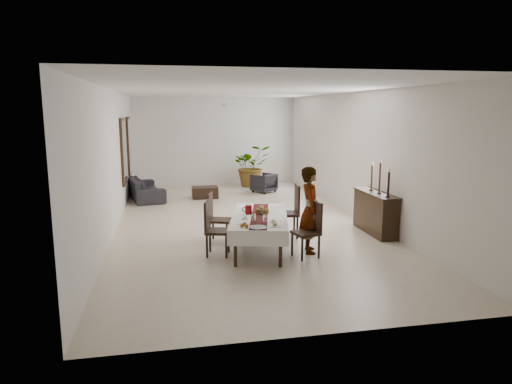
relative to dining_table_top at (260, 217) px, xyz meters
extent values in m
cube|color=beige|center=(0.03, 2.41, -0.66)|extent=(6.00, 12.00, 0.00)
cube|color=white|center=(0.03, 2.41, 2.54)|extent=(6.00, 12.00, 0.02)
cube|color=silver|center=(0.03, 8.41, 0.94)|extent=(6.00, 0.02, 3.20)
cube|color=silver|center=(0.03, -3.59, 0.94)|extent=(6.00, 0.02, 3.20)
cube|color=silver|center=(-2.97, 2.41, 0.94)|extent=(0.02, 12.00, 3.20)
cube|color=silver|center=(3.03, 2.41, 0.94)|extent=(0.02, 12.00, 3.20)
cube|color=black|center=(0.00, 0.00, 0.00)|extent=(1.38, 2.33, 0.05)
cylinder|color=black|center=(-0.63, -0.91, -0.34)|extent=(0.08, 0.08, 0.63)
cylinder|color=black|center=(0.15, -1.10, -0.34)|extent=(0.08, 0.08, 0.63)
cylinder|color=black|center=(-0.15, 1.10, -0.34)|extent=(0.08, 0.08, 0.63)
cylinder|color=black|center=(0.63, 0.91, -0.34)|extent=(0.08, 0.08, 0.63)
cube|color=white|center=(0.00, 0.00, 0.03)|extent=(1.58, 2.52, 0.01)
cube|color=white|center=(-0.52, 0.12, -0.10)|extent=(0.55, 2.28, 0.27)
cube|color=white|center=(0.52, -0.12, -0.10)|extent=(0.55, 2.28, 0.27)
cube|color=white|center=(-0.27, -1.13, -0.10)|extent=(1.04, 0.25, 0.27)
cube|color=silver|center=(0.27, 1.13, -0.10)|extent=(1.04, 0.25, 0.27)
cube|color=#4F1716|center=(0.00, 0.00, 0.03)|extent=(0.83, 2.28, 0.00)
cylinder|color=maroon|center=(-0.19, 0.18, 0.12)|extent=(0.16, 0.16, 0.18)
torus|color=maroon|center=(-0.26, 0.20, 0.12)|extent=(0.11, 0.04, 0.11)
cylinder|color=white|center=(-0.03, -0.60, 0.11)|extent=(0.06, 0.06, 0.15)
cylinder|color=white|center=(-0.20, -0.46, 0.11)|extent=(0.06, 0.06, 0.15)
cylinder|color=silver|center=(0.05, 0.03, 0.11)|extent=(0.06, 0.06, 0.15)
cylinder|color=silver|center=(0.14, -0.59, 0.06)|extent=(0.08, 0.08, 0.05)
cylinder|color=silver|center=(0.14, -0.59, 0.04)|extent=(0.14, 0.14, 0.01)
cylinder|color=white|center=(-0.34, -0.25, 0.06)|extent=(0.08, 0.08, 0.05)
cylinder|color=silver|center=(-0.34, -0.25, 0.04)|extent=(0.14, 0.14, 0.01)
cylinder|color=silver|center=(0.10, -0.86, 0.04)|extent=(0.22, 0.22, 0.01)
sphere|color=tan|center=(0.10, -0.86, 0.06)|extent=(0.08, 0.08, 0.08)
cylinder|color=white|center=(-0.42, -0.60, 0.04)|extent=(0.22, 0.22, 0.01)
cylinder|color=white|center=(-0.17, 0.55, 0.04)|extent=(0.22, 0.22, 0.01)
cylinder|color=#424247|center=(-0.22, -0.93, 0.04)|extent=(0.33, 0.33, 0.02)
cylinder|color=brown|center=(-0.42, -0.91, 0.07)|extent=(0.06, 0.06, 0.07)
cylinder|color=#825A13|center=(-0.49, -0.83, 0.07)|extent=(0.06, 0.06, 0.07)
cylinder|color=brown|center=(-0.43, -0.76, 0.07)|extent=(0.06, 0.06, 0.07)
cylinder|color=brown|center=(0.10, 0.21, 0.08)|extent=(0.27, 0.27, 0.09)
sphere|color=#A41014|center=(0.13, 0.22, 0.15)|extent=(0.08, 0.08, 0.08)
sphere|color=olive|center=(0.07, 0.25, 0.15)|extent=(0.07, 0.07, 0.07)
sphere|color=gold|center=(0.09, 0.17, 0.15)|extent=(0.08, 0.08, 0.08)
cube|color=black|center=(0.75, -0.64, -0.19)|extent=(0.55, 0.55, 0.05)
cylinder|color=black|center=(0.98, -0.77, -0.44)|extent=(0.05, 0.05, 0.44)
cylinder|color=black|center=(0.88, -0.41, -0.44)|extent=(0.05, 0.05, 0.44)
cylinder|color=black|center=(0.62, -0.86, -0.44)|extent=(0.05, 0.05, 0.44)
cylinder|color=black|center=(0.53, -0.51, -0.44)|extent=(0.05, 0.05, 0.44)
cube|color=black|center=(0.95, -0.58, 0.11)|extent=(0.15, 0.44, 0.57)
cube|color=black|center=(0.77, 0.81, -0.15)|extent=(0.54, 0.54, 0.06)
cylinder|color=black|center=(0.95, 0.58, -0.42)|extent=(0.05, 0.05, 0.48)
cylinder|color=black|center=(1.00, 0.98, -0.42)|extent=(0.05, 0.05, 0.48)
cylinder|color=black|center=(0.55, 0.63, -0.42)|extent=(0.05, 0.05, 0.48)
cylinder|color=black|center=(0.60, 1.03, -0.42)|extent=(0.05, 0.05, 0.48)
cube|color=black|center=(1.00, 0.78, 0.19)|extent=(0.10, 0.49, 0.62)
cube|color=black|center=(-0.85, -0.19, -0.19)|extent=(0.54, 0.54, 0.05)
cylinder|color=black|center=(-0.98, 0.03, -0.44)|extent=(0.05, 0.05, 0.44)
cylinder|color=black|center=(-1.08, -0.33, -0.44)|extent=(0.05, 0.05, 0.44)
cylinder|color=black|center=(-0.63, -0.06, -0.44)|extent=(0.05, 0.05, 0.44)
cylinder|color=black|center=(-0.72, -0.42, -0.44)|extent=(0.05, 0.05, 0.44)
cube|color=black|center=(-1.05, -0.14, 0.11)|extent=(0.15, 0.44, 0.57)
cube|color=black|center=(-0.71, 0.73, -0.20)|extent=(0.54, 0.54, 0.05)
cylinder|color=black|center=(-0.83, 0.95, -0.44)|extent=(0.05, 0.05, 0.43)
cylinder|color=black|center=(-0.93, 0.61, -0.44)|extent=(0.05, 0.05, 0.43)
cylinder|color=black|center=(-0.49, 0.85, -0.44)|extent=(0.05, 0.05, 0.43)
cylinder|color=black|center=(-0.59, 0.51, -0.44)|extent=(0.05, 0.05, 0.43)
cube|color=black|center=(-0.90, 0.79, 0.09)|extent=(0.16, 0.43, 0.55)
imported|color=#95999D|center=(0.93, -0.34, 0.18)|extent=(0.50, 0.67, 1.68)
cube|color=black|center=(2.81, 0.72, -0.21)|extent=(0.40, 1.50, 0.90)
cube|color=black|center=(2.81, 0.72, 0.25)|extent=(0.44, 1.55, 0.03)
cylinder|color=black|center=(2.81, 0.17, 0.28)|extent=(0.10, 0.10, 0.03)
cylinder|color=black|center=(2.81, 0.17, 0.55)|extent=(0.05, 0.05, 0.50)
cylinder|color=beige|center=(2.81, 0.17, 0.84)|extent=(0.04, 0.04, 0.08)
cylinder|color=black|center=(2.81, 0.57, 0.28)|extent=(0.10, 0.10, 0.03)
cylinder|color=black|center=(2.81, 0.57, 0.62)|extent=(0.05, 0.05, 0.65)
cylinder|color=beige|center=(2.81, 0.57, 0.99)|extent=(0.04, 0.04, 0.08)
cylinder|color=black|center=(2.81, 0.97, 0.28)|extent=(0.10, 0.10, 0.03)
cylinder|color=black|center=(2.81, 0.97, 0.57)|extent=(0.05, 0.05, 0.55)
cylinder|color=beige|center=(2.81, 0.97, 0.89)|extent=(0.04, 0.04, 0.08)
imported|color=#28252B|center=(-2.43, 5.85, -0.33)|extent=(1.29, 2.34, 0.65)
imported|color=#252227|center=(1.43, 6.26, -0.34)|extent=(0.97, 0.97, 0.64)
cube|color=black|center=(-0.60, 5.61, -0.48)|extent=(0.80, 0.54, 0.36)
imported|color=#325C25|center=(1.25, 7.56, 0.09)|extent=(1.50, 1.34, 1.50)
cube|color=black|center=(-2.93, 4.61, 0.94)|extent=(0.06, 1.05, 1.85)
cube|color=silver|center=(-2.90, 4.61, 0.94)|extent=(0.01, 0.90, 1.70)
cube|color=black|center=(-2.93, 6.71, 0.94)|extent=(0.06, 1.05, 1.85)
cube|color=white|center=(-2.90, 6.71, 0.94)|extent=(0.01, 0.90, 1.70)
cylinder|color=white|center=(0.03, 5.41, 2.44)|extent=(0.04, 0.04, 0.20)
cylinder|color=silver|center=(0.03, 5.41, 2.24)|extent=(0.16, 0.16, 0.08)
cube|color=white|center=(0.03, 5.76, 2.24)|extent=(0.10, 0.55, 0.01)
cube|color=silver|center=(0.03, 5.06, 2.24)|extent=(0.10, 0.55, 0.01)
cube|color=beige|center=(0.38, 5.41, 2.24)|extent=(0.55, 0.10, 0.01)
cube|color=white|center=(-0.32, 5.41, 2.24)|extent=(0.55, 0.10, 0.01)
camera|label=1|loc=(-1.77, -8.58, 2.09)|focal=32.00mm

